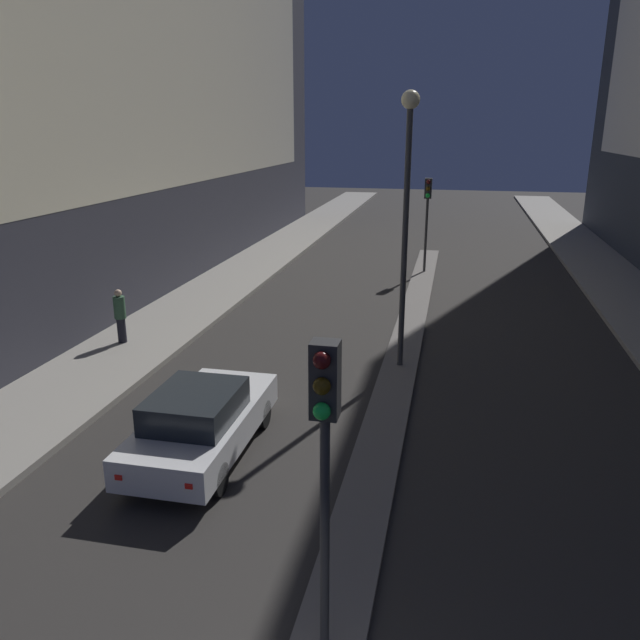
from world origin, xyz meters
name	(u,v)px	position (x,y,z in m)	size (l,w,h in m)	color
median_strip	(407,336)	(0.00, 15.77, 0.05)	(1.00, 29.54, 0.11)	#66605B
traffic_light_near	(325,436)	(0.00, 2.58, 3.25)	(0.32, 0.42, 4.27)	#383838
traffic_light_mid	(427,204)	(0.00, 25.23, 3.25)	(0.32, 0.42, 4.27)	#383838
street_lamp	(407,191)	(0.00, 13.05, 4.99)	(0.48, 0.48, 7.39)	#383838
car_left_lane	(202,421)	(-3.58, 7.24, 0.78)	(1.90, 4.56, 1.54)	silver
pedestrian_on_left_sidewalk	(120,315)	(-8.63, 12.98, 1.06)	(0.35, 0.35, 1.69)	black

